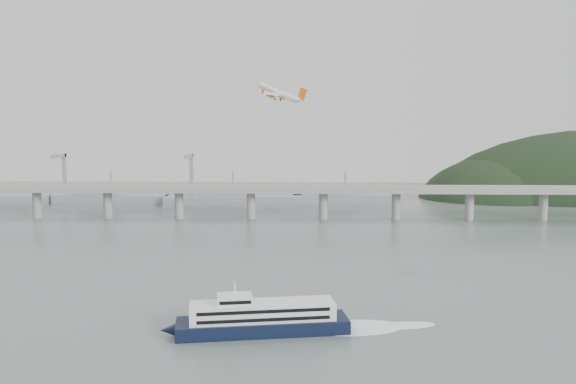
{
  "coord_description": "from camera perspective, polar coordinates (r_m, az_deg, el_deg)",
  "views": [
    {
      "loc": [
        8.11,
        -216.16,
        68.2
      ],
      "look_at": [
        0.0,
        55.0,
        36.0
      ],
      "focal_mm": 38.0,
      "sensor_mm": 36.0,
      "label": 1
    }
  ],
  "objects": [
    {
      "name": "ground",
      "position": [
        226.81,
        -0.42,
        -10.73
      ],
      "size": [
        900.0,
        900.0,
        0.0
      ],
      "primitive_type": "plane",
      "color": "#576562",
      "rests_on": "ground"
    },
    {
      "name": "distant_fleet",
      "position": [
        512.01,
        -16.92,
        -0.48
      ],
      "size": [
        453.0,
        60.9,
        40.0
      ],
      "color": "gray",
      "rests_on": "ground"
    },
    {
      "name": "airliner",
      "position": [
        302.0,
        -0.81,
        9.22
      ],
      "size": [
        27.45,
        26.65,
        13.23
      ],
      "rotation": [
        0.05,
        -0.34,
        2.5
      ],
      "color": "white",
      "rests_on": "ground"
    },
    {
      "name": "ferry",
      "position": [
        200.36,
        -2.4,
        -11.73
      ],
      "size": [
        90.64,
        26.72,
        17.17
      ],
      "rotation": [
        0.0,
        0.0,
        0.17
      ],
      "color": "black",
      "rests_on": "ground"
    },
    {
      "name": "bridge",
      "position": [
        419.32,
        0.44,
        -0.16
      ],
      "size": [
        800.0,
        22.0,
        23.9
      ],
      "color": "gray",
      "rests_on": "ground"
    }
  ]
}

